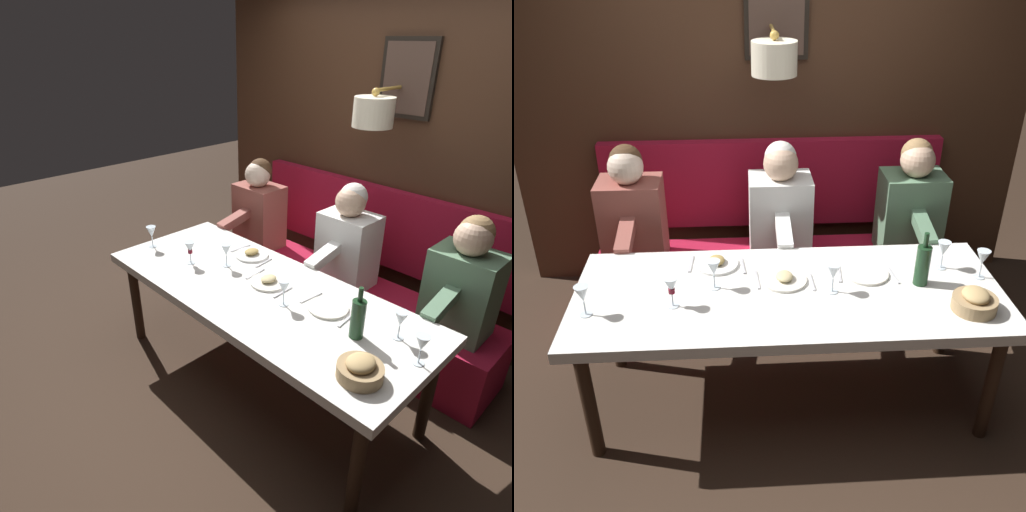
{
  "view_description": "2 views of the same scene",
  "coord_description": "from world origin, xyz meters",
  "views": [
    {
      "loc": [
        -1.68,
        -1.71,
        2.17
      ],
      "look_at": [
        0.05,
        0.1,
        0.92
      ],
      "focal_mm": 30.99,
      "sensor_mm": 36.0,
      "label": 1
    },
    {
      "loc": [
        -2.48,
        0.25,
        2.37
      ],
      "look_at": [
        0.05,
        0.1,
        0.92
      ],
      "focal_mm": 40.13,
      "sensor_mm": 36.0,
      "label": 2
    }
  ],
  "objects": [
    {
      "name": "diner_nearest",
      "position": [
        0.88,
        -0.89,
        0.82
      ],
      "size": [
        0.6,
        0.4,
        0.79
      ],
      "color": "#567A5B",
      "rests_on": "banquette_bench"
    },
    {
      "name": "wine_glass_5",
      "position": [
        0.17,
        -0.86,
        0.86
      ],
      "size": [
        0.07,
        0.07,
        0.16
      ],
      "color": "silver",
      "rests_on": "dining_table"
    },
    {
      "name": "dining_table",
      "position": [
        0.0,
        0.0,
        0.67
      ],
      "size": [
        0.9,
        2.23,
        0.74
      ],
      "color": "silver",
      "rests_on": "ground_plane"
    },
    {
      "name": "ground_plane",
      "position": [
        0.0,
        0.0,
        0.0
      ],
      "size": [
        12.0,
        12.0,
        0.0
      ],
      "primitive_type": "plane",
      "color": "#332319"
    },
    {
      "name": "wine_glass_1",
      "position": [
        0.06,
        -1.04,
        0.86
      ],
      "size": [
        0.07,
        0.07,
        0.16
      ],
      "color": "silver",
      "rests_on": "dining_table"
    },
    {
      "name": "wine_bottle",
      "position": [
        0.02,
        -0.7,
        0.86
      ],
      "size": [
        0.08,
        0.08,
        0.3
      ],
      "color": "#19381E",
      "rests_on": "dining_table"
    },
    {
      "name": "diner_near",
      "position": [
        0.88,
        -0.02,
        0.82
      ],
      "size": [
        0.6,
        0.4,
        0.79
      ],
      "color": "white",
      "rests_on": "banquette_bench"
    },
    {
      "name": "diner_middle",
      "position": [
        0.88,
        0.93,
        0.82
      ],
      "size": [
        0.6,
        0.4,
        0.79
      ],
      "color": "#934C42",
      "rests_on": "banquette_bench"
    },
    {
      "name": "place_setting_1",
      "position": [
        0.28,
        0.38,
        0.75
      ],
      "size": [
        0.24,
        0.32,
        0.05
      ],
      "color": "white",
      "rests_on": "dining_table"
    },
    {
      "name": "place_setting_2",
      "position": [
        0.09,
        0.02,
        0.75
      ],
      "size": [
        0.24,
        0.32,
        0.05
      ],
      "color": "silver",
      "rests_on": "dining_table"
    },
    {
      "name": "place_setting_0",
      "position": [
        0.12,
        -0.43,
        0.75
      ],
      "size": [
        0.24,
        0.32,
        0.01
      ],
      "color": "silver",
      "rests_on": "dining_table"
    },
    {
      "name": "back_wall_panel",
      "position": [
        1.46,
        -0.0,
        1.37
      ],
      "size": [
        0.59,
        3.63,
        2.9
      ],
      "color": "#422819",
      "rests_on": "ground_plane"
    },
    {
      "name": "bread_bowl",
      "position": [
        -0.23,
        -0.89,
        0.79
      ],
      "size": [
        0.22,
        0.22,
        0.12
      ],
      "color": "#9E7F56",
      "rests_on": "dining_table"
    },
    {
      "name": "wine_glass_2",
      "position": [
        -0.16,
        1.01,
        0.86
      ],
      "size": [
        0.07,
        0.07,
        0.16
      ],
      "color": "silver",
      "rests_on": "dining_table"
    },
    {
      "name": "wine_glass_0",
      "position": [
        0.05,
        0.39,
        0.86
      ],
      "size": [
        0.07,
        0.07,
        0.16
      ],
      "color": "silver",
      "rests_on": "dining_table"
    },
    {
      "name": "wine_glass_4",
      "position": [
        -0.03,
        -0.22,
        0.86
      ],
      "size": [
        0.07,
        0.07,
        0.16
      ],
      "color": "silver",
      "rests_on": "dining_table"
    },
    {
      "name": "banquette_bench",
      "position": [
        0.89,
        0.0,
        0.23
      ],
      "size": [
        0.52,
        2.43,
        0.45
      ],
      "primitive_type": "cube",
      "color": "maroon",
      "rests_on": "ground_plane"
    },
    {
      "name": "wine_glass_3",
      "position": [
        -0.11,
        0.59,
        0.86
      ],
      "size": [
        0.07,
        0.07,
        0.16
      ],
      "color": "silver",
      "rests_on": "dining_table"
    }
  ]
}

